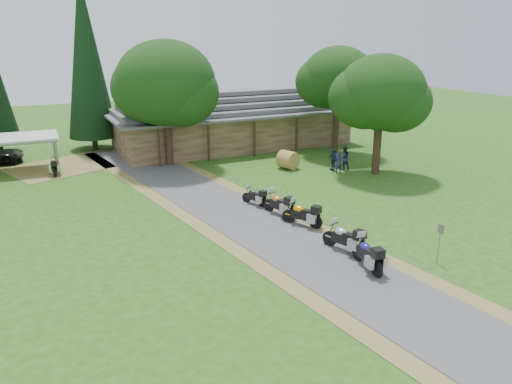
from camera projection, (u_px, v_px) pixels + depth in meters
name	position (u px, v px, depth m)	size (l,w,h in m)	color
ground	(323.00, 263.00, 22.10)	(120.00, 120.00, 0.00)	#274D15
driveway	(272.00, 234.00, 25.32)	(46.00, 46.00, 0.00)	#49484B
lodge	(233.00, 118.00, 44.41)	(21.40, 9.40, 4.90)	brown
carport	(17.00, 154.00, 36.55)	(5.88, 3.92, 2.55)	silver
motorcycle_row_a	(367.00, 253.00, 21.42)	(2.12, 0.69, 1.45)	navy
motorcycle_row_b	(344.00, 237.00, 23.11)	(2.14, 0.70, 1.46)	#B4B7BC
motorcycle_row_c	(302.00, 213.00, 26.21)	(2.07, 0.67, 1.42)	#EF9B05
motorcycle_row_d	(279.00, 203.00, 27.73)	(2.09, 0.68, 1.43)	orange
motorcycle_row_e	(254.00, 195.00, 29.43)	(1.69, 0.55, 1.16)	black
motorcycle_carport_a	(55.00, 165.00, 35.85)	(1.91, 0.62, 1.31)	#DE9F00
person_a	(339.00, 160.00, 36.03)	(0.54, 0.39, 1.89)	navy
person_b	(344.00, 156.00, 36.88)	(0.60, 0.43, 2.10)	navy
person_c	(333.00, 158.00, 36.75)	(0.54, 0.39, 1.91)	navy
hay_bale	(288.00, 160.00, 37.27)	(1.35, 1.35, 1.24)	olive
sign_post	(439.00, 244.00, 21.84)	(0.34, 0.06, 1.86)	gray
oak_lodge_left	(166.00, 99.00, 36.97)	(7.39, 7.39, 10.04)	#14340F
oak_lodge_right	(337.00, 92.00, 40.79)	(5.91, 5.91, 10.14)	#14340F
oak_driveway	(380.00, 109.00, 34.72)	(6.16, 6.16, 9.40)	#14340F
cedar_near	(87.00, 63.00, 41.66)	(4.13, 4.13, 14.61)	black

